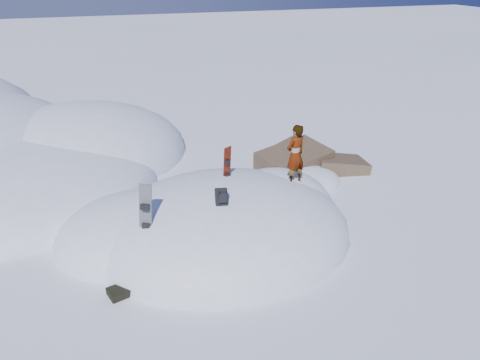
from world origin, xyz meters
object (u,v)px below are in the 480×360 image
object	(u,v)px
snowboard_red	(227,170)
person	(295,155)
backpack	(221,197)
snowboard_dark	(145,218)

from	to	relation	value
snowboard_red	person	size ratio (longest dim) A/B	0.80
snowboard_red	person	distance (m)	1.92
person	backpack	bearing A→B (deg)	5.76
snowboard_dark	person	xyz separation A→B (m)	(4.28, 1.09, 0.62)
snowboard_dark	backpack	size ratio (longest dim) A/B	3.31
snowboard_dark	person	size ratio (longest dim) A/B	0.94
backpack	person	distance (m)	2.73
snowboard_red	person	world-z (taller)	person
backpack	person	world-z (taller)	person
snowboard_dark	person	world-z (taller)	person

